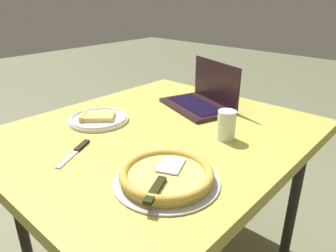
{
  "coord_description": "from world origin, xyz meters",
  "views": [
    {
      "loc": [
        0.84,
        0.82,
        1.26
      ],
      "look_at": [
        -0.01,
        0.05,
        0.77
      ],
      "focal_mm": 33.42,
      "sensor_mm": 36.0,
      "label": 1
    }
  ],
  "objects_px": {
    "laptop": "(202,98)",
    "drink_cup": "(226,125)",
    "pizza_plate": "(98,118)",
    "table_knife": "(77,150)",
    "dining_table": "(158,143)",
    "pizza_tray": "(166,176)"
  },
  "relations": [
    {
      "from": "pizza_tray",
      "to": "drink_cup",
      "type": "xyz_separation_m",
      "value": [
        -0.37,
        -0.03,
        0.04
      ]
    },
    {
      "from": "table_knife",
      "to": "drink_cup",
      "type": "distance_m",
      "value": 0.56
    },
    {
      "from": "pizza_plate",
      "to": "table_knife",
      "type": "height_order",
      "value": "pizza_plate"
    },
    {
      "from": "pizza_plate",
      "to": "drink_cup",
      "type": "height_order",
      "value": "drink_cup"
    },
    {
      "from": "table_knife",
      "to": "drink_cup",
      "type": "height_order",
      "value": "drink_cup"
    },
    {
      "from": "dining_table",
      "to": "pizza_tray",
      "type": "height_order",
      "value": "pizza_tray"
    },
    {
      "from": "pizza_plate",
      "to": "table_knife",
      "type": "xyz_separation_m",
      "value": [
        0.22,
        0.17,
        -0.01
      ]
    },
    {
      "from": "dining_table",
      "to": "pizza_tray",
      "type": "bearing_deg",
      "value": 47.99
    },
    {
      "from": "dining_table",
      "to": "table_knife",
      "type": "xyz_separation_m",
      "value": [
        0.33,
        -0.08,
        0.06
      ]
    },
    {
      "from": "dining_table",
      "to": "laptop",
      "type": "bearing_deg",
      "value": -174.73
    },
    {
      "from": "laptop",
      "to": "dining_table",
      "type": "bearing_deg",
      "value": 5.27
    },
    {
      "from": "laptop",
      "to": "drink_cup",
      "type": "relative_size",
      "value": 3.52
    },
    {
      "from": "dining_table",
      "to": "drink_cup",
      "type": "distance_m",
      "value": 0.3
    },
    {
      "from": "table_knife",
      "to": "pizza_plate",
      "type": "bearing_deg",
      "value": -141.88
    },
    {
      "from": "table_knife",
      "to": "pizza_tray",
      "type": "bearing_deg",
      "value": 100.91
    },
    {
      "from": "pizza_tray",
      "to": "table_knife",
      "type": "xyz_separation_m",
      "value": [
        0.07,
        -0.37,
        -0.02
      ]
    },
    {
      "from": "drink_cup",
      "to": "pizza_tray",
      "type": "bearing_deg",
      "value": 4.91
    },
    {
      "from": "pizza_plate",
      "to": "drink_cup",
      "type": "bearing_deg",
      "value": 113.46
    },
    {
      "from": "dining_table",
      "to": "pizza_plate",
      "type": "distance_m",
      "value": 0.29
    },
    {
      "from": "laptop",
      "to": "table_knife",
      "type": "distance_m",
      "value": 0.68
    },
    {
      "from": "table_knife",
      "to": "drink_cup",
      "type": "relative_size",
      "value": 1.65
    },
    {
      "from": "dining_table",
      "to": "pizza_tray",
      "type": "relative_size",
      "value": 3.81
    }
  ]
}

